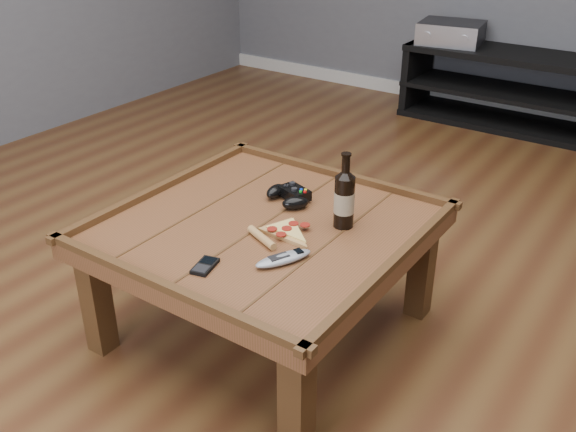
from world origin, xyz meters
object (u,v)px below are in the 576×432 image
Objects in this scene: av_receiver at (451,33)px; remote_control at (284,258)px; coffee_table at (265,239)px; media_console at (509,90)px; beer_bottle at (344,198)px; game_controller at (289,195)px; pizza_slice at (283,232)px; smartphone at (205,266)px.

remote_control is at bearing -86.59° from av_receiver.
media_console is (0.00, 2.75, -0.15)m from coffee_table.
beer_bottle reaches higher than game_controller.
remote_control is at bearing -40.19° from coffee_table.
beer_bottle is 0.27m from game_controller.
av_receiver reaches higher than media_console.
media_console reaches higher than pizza_slice.
av_receiver is at bearing 123.40° from pizza_slice.
remote_control is at bearing -95.99° from beer_bottle.
game_controller is at bearing 148.61° from remote_control.
pizza_slice is 0.66× the size of av_receiver.
beer_bottle is at bearing 110.40° from remote_control.
av_receiver is (-0.42, 2.56, 0.10)m from game_controller.
av_receiver reaches higher than coffee_table.
coffee_table is at bearing 79.24° from smartphone.
media_console reaches higher than remote_control.
media_console is 2.57m from game_controller.
coffee_table is 3.86× the size of beer_bottle.
beer_bottle is at bearing -84.96° from media_console.
smartphone is (0.02, -3.08, 0.21)m from media_console.
remote_control is 2.98m from av_receiver.
game_controller is 1.79× the size of smartphone.
av_receiver is (-0.45, 2.74, 0.18)m from coffee_table.
av_receiver is (-0.68, 2.60, 0.01)m from beer_bottle.
beer_bottle is 0.32m from remote_control.
remote_control is (0.22, -0.36, -0.01)m from game_controller.
coffee_table is at bearing -89.82° from av_receiver.
coffee_table is 0.12m from pizza_slice.
pizza_slice is (0.12, -0.21, -0.02)m from game_controller.
beer_bottle is 2.69m from av_receiver.
pizza_slice is (0.10, -2.77, 0.21)m from media_console.
pizza_slice is at bearing -88.01° from media_console.
remote_control is at bearing -39.02° from game_controller.
game_controller is at bearing -89.73° from av_receiver.
pizza_slice reaches higher than smartphone.
av_receiver is at bearing 104.62° from beer_bottle.
av_receiver is (-0.47, 3.07, 0.12)m from smartphone.
game_controller reaches higher than media_console.
coffee_table is 0.34m from smartphone.
remote_control is at bearing -32.33° from pizza_slice.
pizza_slice is 0.31m from smartphone.
game_controller is 0.65× the size of pizza_slice.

